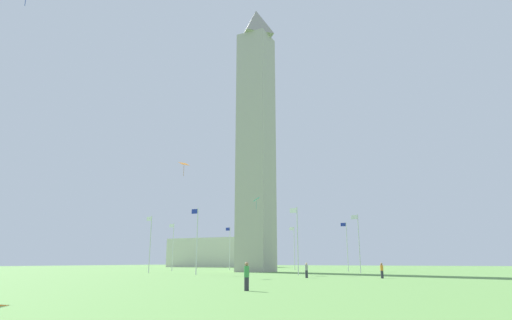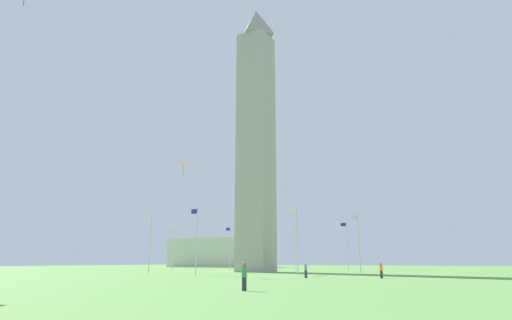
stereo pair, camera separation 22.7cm
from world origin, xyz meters
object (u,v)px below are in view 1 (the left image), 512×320
at_px(obelisk_monument, 256,131).
at_px(kite_orange_diamond, 184,164).
at_px(flagpole_e, 197,238).
at_px(flagpole_se, 297,237).
at_px(flagpole_w, 294,246).
at_px(distant_building, 219,253).
at_px(flagpole_ne, 150,241).
at_px(person_orange_shirt, 382,271).
at_px(flagpole_nw, 230,246).
at_px(flagpole_n, 173,245).
at_px(person_green_shirt, 247,276).
at_px(person_gray_shirt, 306,270).
at_px(flagpole_s, 359,241).
at_px(flagpole_sw, 347,244).
at_px(kite_cyan_diamond, 256,200).

height_order(obelisk_monument, kite_orange_diamond, obelisk_monument).
height_order(flagpole_e, flagpole_se, same).
xyz_separation_m(flagpole_w, distant_building, (41.62, -37.18, -0.36)).
relative_size(flagpole_ne, person_orange_shirt, 5.61).
height_order(flagpole_se, flagpole_nw, same).
relative_size(flagpole_n, person_green_shirt, 5.28).
height_order(flagpole_ne, flagpole_e, same).
bearing_deg(kite_orange_diamond, flagpole_ne, -35.07).
height_order(flagpole_nw, kite_orange_diamond, kite_orange_diamond).
bearing_deg(flagpole_w, flagpole_n, 45.00).
distance_m(person_gray_shirt, person_orange_shirt, 7.98).
xyz_separation_m(flagpole_n, flagpole_ne, (-5.27, 12.71, 0.00)).
height_order(flagpole_ne, kite_orange_diamond, kite_orange_diamond).
bearing_deg(flagpole_ne, flagpole_s, -157.50).
bearing_deg(flagpole_sw, kite_cyan_diamond, 74.60).
relative_size(flagpole_n, kite_cyan_diamond, 5.09).
xyz_separation_m(obelisk_monument, flagpole_sw, (-12.66, -12.71, -20.35)).
bearing_deg(person_orange_shirt, kite_cyan_diamond, 19.20).
relative_size(flagpole_ne, flagpole_sw, 1.00).
relative_size(flagpole_s, distant_building, 0.30).
distance_m(flagpole_e, person_gray_shirt, 18.20).
bearing_deg(obelisk_monument, kite_cyan_diamond, 117.00).
bearing_deg(person_green_shirt, flagpole_e, 38.29).
bearing_deg(flagpole_sw, person_orange_shirt, 110.73).
height_order(flagpole_sw, person_orange_shirt, flagpole_sw).
bearing_deg(distant_building, kite_cyan_diamond, 125.47).
bearing_deg(flagpole_ne, kite_cyan_diamond, -176.81).
height_order(flagpole_ne, flagpole_nw, same).
bearing_deg(flagpole_e, flagpole_se, -157.50).
xyz_separation_m(flagpole_sw, flagpole_nw, (25.43, -0.00, 0.00)).
height_order(flagpole_sw, person_gray_shirt, flagpole_sw).
bearing_deg(person_gray_shirt, flagpole_e, 44.90).
bearing_deg(flagpole_w, obelisk_monument, 90.17).
bearing_deg(flagpole_w, person_gray_shirt, 113.45).
bearing_deg(kite_cyan_diamond, flagpole_se, 171.16).
height_order(flagpole_nw, person_green_shirt, flagpole_nw).
relative_size(obelisk_monument, flagpole_e, 5.60).
relative_size(flagpole_ne, distant_building, 0.30).
height_order(flagpole_se, person_green_shirt, flagpole_se).
height_order(flagpole_s, kite_cyan_diamond, kite_cyan_diamond).
bearing_deg(flagpole_w, flagpole_se, 112.50).
xyz_separation_m(flagpole_n, flagpole_nw, (-5.27, -12.71, 0.00)).
distance_m(flagpole_e, flagpole_nw, 33.22).
relative_size(flagpole_n, flagpole_ne, 1.00).
xyz_separation_m(flagpole_nw, kite_orange_diamond, (-12.86, 34.46, 9.60)).
bearing_deg(distant_building, flagpole_n, 113.19).
distance_m(flagpole_n, person_orange_shirt, 47.23).
height_order(flagpole_e, person_green_shirt, flagpole_e).
bearing_deg(kite_cyan_diamond, kite_orange_diamond, 59.85).
distance_m(flagpole_nw, person_green_shirt, 65.46).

